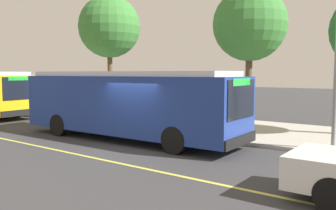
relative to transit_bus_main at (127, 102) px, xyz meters
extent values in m
plane|color=#38383A|center=(1.40, -1.01, -1.62)|extent=(120.00, 120.00, 0.00)
cube|color=#B7B2A8|center=(1.40, 4.99, -1.54)|extent=(44.00, 6.40, 0.15)
cube|color=#E0D64C|center=(1.40, -3.21, -1.61)|extent=(36.00, 0.14, 0.01)
cube|color=navy|center=(-0.02, -0.01, -0.07)|extent=(10.61, 2.79, 2.40)
cube|color=silver|center=(-0.02, -0.01, 1.23)|extent=(9.76, 2.52, 0.20)
cube|color=black|center=(5.28, 0.11, 0.37)|extent=(0.09, 2.17, 1.34)
cube|color=black|center=(-0.04, 1.28, 0.22)|extent=(9.29, 0.25, 1.06)
cube|color=yellow|center=(-0.05, 1.28, -1.05)|extent=(10.02, 0.26, 0.28)
cube|color=#26D83F|center=(5.28, 0.11, 0.95)|extent=(0.06, 1.40, 0.24)
cube|color=black|center=(5.29, 0.11, -1.09)|extent=(0.14, 2.50, 0.36)
cylinder|color=black|center=(3.23, 1.22, -1.12)|extent=(1.01, 0.30, 1.00)
cylinder|color=black|center=(3.28, -1.09, -1.12)|extent=(1.01, 0.30, 1.00)
cylinder|color=black|center=(-3.21, 1.07, -1.12)|extent=(1.01, 0.30, 1.00)
cylinder|color=black|center=(-3.15, -1.24, -1.12)|extent=(1.01, 0.30, 1.00)
cube|color=black|center=(-9.03, 0.35, 0.37)|extent=(0.19, 2.17, 1.34)
cube|color=#26D83F|center=(-9.02, 0.35, 0.95)|extent=(0.13, 1.40, 0.24)
cube|color=black|center=(-9.01, 0.35, -1.09)|extent=(0.25, 2.50, 0.36)
cylinder|color=black|center=(-11.14, 1.36, -1.12)|extent=(1.02, 0.35, 1.00)
cylinder|color=black|center=(9.02, -3.48, -1.24)|extent=(0.76, 0.25, 0.76)
cylinder|color=#333338|center=(-1.36, 4.90, -0.27)|extent=(0.10, 0.10, 2.40)
cylinder|color=#333338|center=(-1.36, 3.60, -0.27)|extent=(0.10, 0.10, 2.40)
cylinder|color=#333338|center=(-3.96, 4.90, -0.27)|extent=(0.10, 0.10, 2.40)
cylinder|color=#333338|center=(-3.96, 3.60, -0.27)|extent=(0.10, 0.10, 2.40)
cube|color=#333338|center=(-2.66, 4.25, 0.97)|extent=(2.90, 1.60, 0.08)
cube|color=#4C606B|center=(-2.66, 4.90, -0.27)|extent=(2.47, 0.04, 2.16)
cube|color=navy|center=(-3.96, 4.25, -0.31)|extent=(0.06, 1.11, 1.82)
cube|color=brown|center=(-2.54, 4.37, -1.02)|extent=(1.60, 0.44, 0.06)
cube|color=brown|center=(-2.54, 4.61, -0.74)|extent=(1.60, 0.05, 0.44)
cube|color=#333338|center=(-3.26, 4.37, -1.24)|extent=(0.08, 0.40, 0.45)
cube|color=#333338|center=(-1.82, 4.37, -1.24)|extent=(0.08, 0.40, 0.45)
cylinder|color=#333338|center=(0.28, 2.32, -0.07)|extent=(0.07, 0.07, 2.80)
cube|color=white|center=(0.28, 2.30, 1.03)|extent=(0.44, 0.03, 0.56)
cube|color=red|center=(0.28, 2.28, 1.03)|extent=(0.40, 0.01, 0.16)
cylinder|color=brown|center=(-8.50, 7.20, 0.73)|extent=(0.36, 0.36, 4.40)
sphere|color=#387A33|center=(-8.50, 7.20, 4.61)|extent=(4.48, 4.48, 4.48)
cylinder|color=brown|center=(2.59, 6.73, 0.46)|extent=(0.36, 0.36, 3.85)
sphere|color=#387A33|center=(2.59, 6.73, 3.85)|extent=(3.92, 3.92, 3.92)
camera|label=1|loc=(10.57, -11.21, 1.26)|focal=38.01mm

